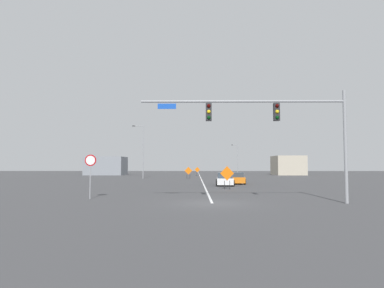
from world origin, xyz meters
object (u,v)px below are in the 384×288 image
at_px(construction_sign_right_lane, 188,171).
at_px(car_orange_distant, 235,178).
at_px(traffic_signal_assembly, 275,120).
at_px(stop_sign, 90,168).
at_px(car_white_far, 225,179).
at_px(construction_sign_median_far, 227,174).
at_px(construction_sign_left_shoulder, 197,170).
at_px(street_lamp_near_left, 142,149).
at_px(street_lamp_far_right, 237,158).

height_order(construction_sign_right_lane, car_orange_distant, construction_sign_right_lane).
height_order(traffic_signal_assembly, stop_sign, traffic_signal_assembly).
bearing_deg(car_orange_distant, car_white_far, -113.51).
height_order(construction_sign_right_lane, construction_sign_median_far, construction_sign_median_far).
relative_size(traffic_signal_assembly, stop_sign, 4.16).
xyz_separation_m(traffic_signal_assembly, construction_sign_left_shoulder, (-4.28, 50.38, -3.76)).
height_order(stop_sign, construction_sign_left_shoulder, stop_sign).
xyz_separation_m(stop_sign, construction_sign_left_shoulder, (7.45, 47.88, -0.91)).
xyz_separation_m(stop_sign, car_orange_distant, (11.70, 18.39, -1.40)).
bearing_deg(traffic_signal_assembly, construction_sign_right_lane, 98.96).
bearing_deg(car_white_far, street_lamp_near_left, 121.67).
relative_size(construction_sign_left_shoulder, car_orange_distant, 0.43).
bearing_deg(car_orange_distant, stop_sign, -122.46).
relative_size(street_lamp_far_right, construction_sign_left_shoulder, 4.00).
height_order(stop_sign, street_lamp_far_right, street_lamp_far_right).
relative_size(stop_sign, construction_sign_median_far, 1.37).
distance_m(stop_sign, car_orange_distant, 21.84).
bearing_deg(construction_sign_left_shoulder, stop_sign, -98.85).
bearing_deg(construction_sign_right_lane, construction_sign_left_shoulder, 83.25).
xyz_separation_m(construction_sign_right_lane, car_orange_distant, (5.82, -16.19, -0.53)).
distance_m(construction_sign_left_shoulder, car_white_far, 33.04).
height_order(traffic_signal_assembly, construction_sign_left_shoulder, traffic_signal_assembly).
bearing_deg(street_lamp_far_right, car_white_far, -98.54).
height_order(street_lamp_far_right, construction_sign_right_lane, street_lamp_far_right).
xyz_separation_m(stop_sign, street_lamp_far_right, (17.28, 62.11, 1.95)).
bearing_deg(car_orange_distant, traffic_signal_assembly, -89.91).
bearing_deg(street_lamp_near_left, stop_sign, -87.13).
bearing_deg(construction_sign_median_far, stop_sign, -137.10).
distance_m(street_lamp_near_left, construction_sign_right_lane, 8.44).
xyz_separation_m(traffic_signal_assembly, street_lamp_near_left, (-13.45, 36.78, -0.06)).
distance_m(traffic_signal_assembly, car_white_far, 18.03).
bearing_deg(stop_sign, construction_sign_right_lane, 80.35).
height_order(construction_sign_median_far, car_orange_distant, construction_sign_median_far).
xyz_separation_m(street_lamp_near_left, construction_sign_median_far, (11.64, -25.06, -3.49)).
height_order(street_lamp_near_left, construction_sign_median_far, street_lamp_near_left).
bearing_deg(construction_sign_median_far, car_orange_distant, 79.05).
bearing_deg(construction_sign_median_far, construction_sign_right_lane, 99.06).
bearing_deg(car_white_far, construction_sign_median_far, -92.79).
bearing_deg(street_lamp_far_right, traffic_signal_assembly, -94.91).
bearing_deg(car_white_far, construction_sign_left_shoulder, 94.77).
height_order(street_lamp_far_right, street_lamp_near_left, street_lamp_near_left).
distance_m(construction_sign_right_lane, car_orange_distant, 17.21).
xyz_separation_m(street_lamp_near_left, construction_sign_left_shoulder, (9.17, 13.59, -3.70)).
xyz_separation_m(construction_sign_left_shoulder, car_white_far, (2.75, -32.92, -0.48)).
relative_size(stop_sign, street_lamp_near_left, 0.33).
bearing_deg(stop_sign, construction_sign_left_shoulder, 81.15).
bearing_deg(stop_sign, street_lamp_near_left, 92.87).
bearing_deg(street_lamp_far_right, construction_sign_left_shoulder, -124.63).
relative_size(street_lamp_far_right, car_white_far, 1.70).
bearing_deg(car_orange_distant, construction_sign_median_far, -100.95).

